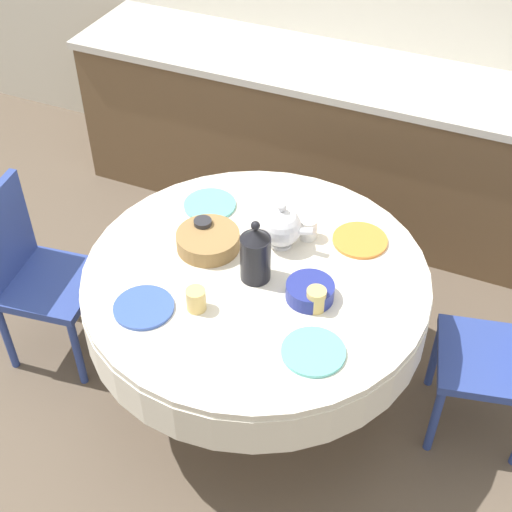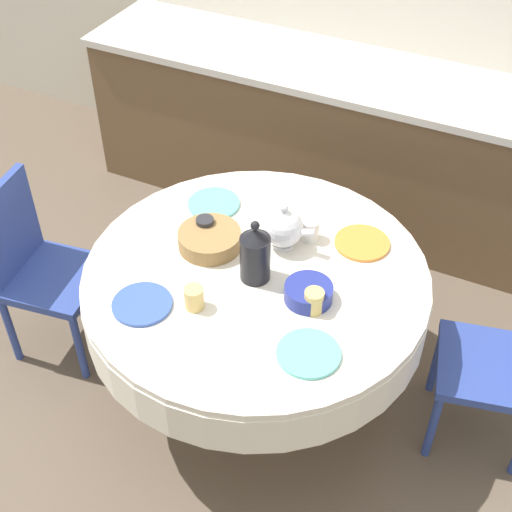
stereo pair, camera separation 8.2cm
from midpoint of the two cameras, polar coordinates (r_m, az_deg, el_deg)
ground_plane at (r=3.32m, az=-0.72°, el=-10.45°), size 12.00×12.00×0.00m
kitchen_counter at (r=4.02m, az=7.66°, el=8.64°), size 3.24×0.64×0.90m
dining_table at (r=2.86m, az=-0.82°, el=-3.02°), size 1.37×1.37×0.73m
chair_left at (r=2.98m, az=19.07°, el=-7.19°), size 0.48×0.48×0.87m
chair_right at (r=3.31m, az=-18.12°, el=-1.03°), size 0.45×0.45×0.87m
plate_near_left at (r=2.67m, az=-9.84°, el=-4.09°), size 0.23×0.23×0.01m
cup_near_left at (r=2.62m, az=-5.71°, el=-3.50°), size 0.07×0.07×0.09m
plate_near_right at (r=2.49m, az=3.67°, el=-7.67°), size 0.23×0.23×0.01m
cup_near_right at (r=2.61m, az=3.93°, el=-3.50°), size 0.07×0.07×0.09m
plate_far_left at (r=3.10m, az=-4.47°, el=4.10°), size 0.23×0.23×0.01m
cup_far_left at (r=2.91m, az=-5.05°, el=2.16°), size 0.07×0.07×0.09m
plate_far_right at (r=2.93m, az=7.53°, el=1.25°), size 0.23×0.23×0.01m
cup_far_right at (r=2.91m, az=3.39°, el=2.20°), size 0.07×0.07×0.09m
coffee_carafe at (r=2.68m, az=-0.92°, el=0.14°), size 0.12×0.12×0.27m
teapot at (r=2.84m, az=1.26°, el=2.33°), size 0.22×0.16×0.21m
bread_basket at (r=2.87m, az=-4.67°, el=1.23°), size 0.26×0.26×0.07m
fruit_bowl at (r=2.66m, az=3.46°, el=-2.84°), size 0.18×0.18×0.07m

